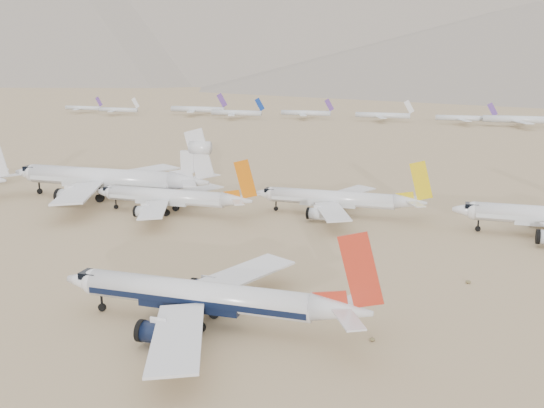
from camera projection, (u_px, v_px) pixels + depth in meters
The scene contains 8 objects.
ground at pixel (216, 324), 95.59m from camera, with size 7000.00×7000.00×0.00m, color #917954.
main_airliner at pixel (211, 297), 93.90m from camera, with size 49.54×48.39×17.48m.
row2_gold_tail at pixel (339, 199), 161.59m from camera, with size 44.85×43.87×15.97m.
row2_orange_tail at pixel (173, 197), 163.58m from camera, with size 44.86×43.88×16.00m.
row2_white_trijet at pixel (111, 178), 179.81m from camera, with size 63.26×61.82×22.41m.
distant_storage_row at pixel (538, 119), 381.03m from camera, with size 655.10×62.61×15.71m.
mountain_range at pixel (485, 1), 1561.27m from camera, with size 7354.00×3024.00×470.00m.
desert_scrub at pixel (78, 399), 73.91m from camera, with size 261.14×121.67×0.63m.
Camera 1 is at (34.89, -81.90, 40.66)m, focal length 40.00 mm.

